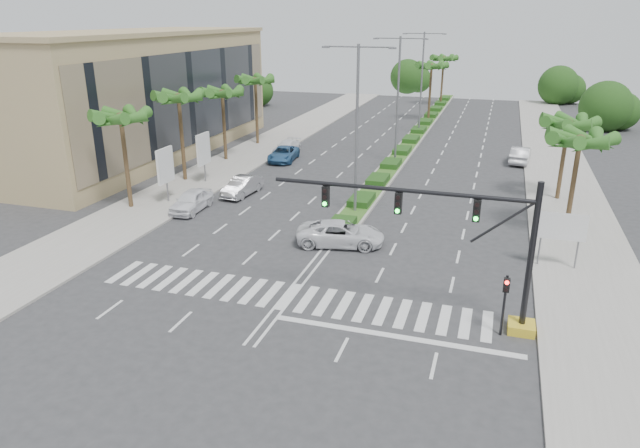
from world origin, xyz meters
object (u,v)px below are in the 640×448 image
object	(u,v)px
car_right	(520,155)
car_parked_b	(242,186)
car_parked_d	(287,147)
car_crossing	(341,234)
car_parked_c	(284,154)
car_parked_a	(191,201)

from	to	relation	value
car_right	car_parked_b	bearing A→B (deg)	45.36
car_parked_d	car_crossing	distance (m)	26.36
car_right	car_crossing	bearing A→B (deg)	72.26
car_parked_d	car_parked_c	bearing A→B (deg)	-71.14
car_parked_c	car_right	size ratio (longest dim) A/B	1.03
car_parked_a	car_parked_b	world-z (taller)	car_parked_a
car_parked_b	car_right	bearing A→B (deg)	44.94
car_parked_d	car_crossing	bearing A→B (deg)	-58.42
car_parked_b	car_right	size ratio (longest dim) A/B	0.91
car_crossing	car_parked_a	bearing A→B (deg)	64.39
car_parked_c	car_parked_a	bearing A→B (deg)	-99.76
car_parked_b	car_parked_d	distance (m)	15.41
car_parked_c	car_right	distance (m)	23.52
car_parked_d	car_crossing	size ratio (longest dim) A/B	0.81
car_parked_b	car_crossing	world-z (taller)	car_crossing
car_parked_a	car_crossing	bearing A→B (deg)	-16.65
car_parked_b	car_right	distance (m)	28.31
car_parked_a	car_parked_d	bearing A→B (deg)	87.56
car_parked_a	car_parked_d	xyz separation A→B (m)	(0.00, 20.07, -0.13)
car_parked_b	car_parked_d	xyz separation A→B (m)	(-1.92, 15.29, -0.10)
car_parked_b	car_parked_c	bearing A→B (deg)	99.60
car_parked_c	car_parked_d	size ratio (longest dim) A/B	1.14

